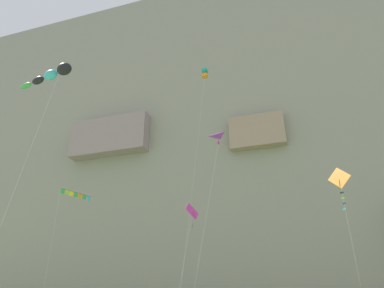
% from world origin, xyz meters
% --- Properties ---
extents(cliff_face, '(180.00, 28.88, 72.99)m').
position_xyz_m(cliff_face, '(-0.01, 67.76, 36.45)').
color(cliff_face, gray).
rests_on(cliff_face, ground).
extents(kite_delta_high_center, '(2.86, 7.22, 19.69)m').
position_xyz_m(kite_delta_high_center, '(-2.21, 32.79, 19.06)').
color(kite_delta_high_center, purple).
rests_on(kite_delta_high_center, ground).
extents(kite_box_mid_right, '(3.31, 2.62, 33.34)m').
position_xyz_m(kite_box_mid_right, '(-4.84, 36.56, 32.44)').
color(kite_box_mid_right, teal).
rests_on(kite_box_mid_right, ground).
extents(kite_diamond_high_right, '(1.96, 4.44, 14.83)m').
position_xyz_m(kite_diamond_high_right, '(9.53, 31.65, 13.37)').
color(kite_diamond_high_right, orange).
rests_on(kite_diamond_high_right, ground).
extents(kite_diamond_upper_left, '(1.52, 3.52, 12.27)m').
position_xyz_m(kite_diamond_upper_left, '(-5.01, 31.00, 11.04)').
color(kite_diamond_upper_left, '#CC3399').
rests_on(kite_diamond_upper_left, ground).
extents(kite_banner_near_cliff, '(2.26, 6.78, 15.40)m').
position_xyz_m(kite_banner_near_cliff, '(-20.46, 32.61, 14.72)').
color(kite_banner_near_cliff, black).
rests_on(kite_banner_near_cliff, ground).
extents(kite_windsock_mid_left, '(6.15, 5.50, 20.20)m').
position_xyz_m(kite_windsock_mid_left, '(-12.49, 16.38, 19.71)').
color(kite_windsock_mid_left, black).
rests_on(kite_windsock_mid_left, ground).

